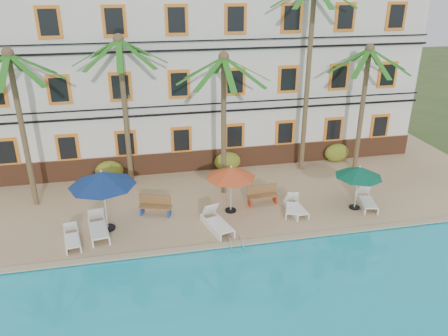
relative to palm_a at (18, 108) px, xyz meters
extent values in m
plane|color=#384C23|center=(8.93, -4.50, -5.07)|extent=(100.00, 100.00, 0.00)
cube|color=tan|center=(8.93, 0.50, -4.95)|extent=(30.00, 12.00, 0.25)
cube|color=tan|center=(8.93, -5.40, -4.79)|extent=(30.00, 0.35, 0.06)
cube|color=silver|center=(8.93, 5.50, 0.18)|extent=(25.00, 6.00, 10.00)
cube|color=brown|center=(8.93, 2.44, -4.22)|extent=(25.00, 0.12, 1.20)
cube|color=orange|center=(-1.57, 2.45, -2.92)|extent=(1.15, 0.10, 1.50)
cube|color=black|center=(-1.57, 2.40, -2.92)|extent=(0.85, 0.04, 1.20)
cube|color=orange|center=(1.43, 2.45, -2.92)|extent=(1.15, 0.10, 1.50)
cube|color=black|center=(1.43, 2.40, -2.92)|extent=(0.85, 0.04, 1.20)
cube|color=orange|center=(4.43, 2.45, -2.92)|extent=(1.15, 0.10, 1.50)
cube|color=black|center=(4.43, 2.40, -2.92)|extent=(0.85, 0.04, 1.20)
cube|color=orange|center=(7.43, 2.45, -2.92)|extent=(1.15, 0.10, 1.50)
cube|color=black|center=(7.43, 2.40, -2.92)|extent=(0.85, 0.04, 1.20)
cube|color=orange|center=(10.43, 2.45, -2.92)|extent=(1.15, 0.10, 1.50)
cube|color=black|center=(10.43, 2.40, -2.92)|extent=(0.85, 0.04, 1.20)
cube|color=orange|center=(13.43, 2.45, -2.92)|extent=(1.15, 0.10, 1.50)
cube|color=black|center=(13.43, 2.40, -2.92)|extent=(0.85, 0.04, 1.20)
cube|color=orange|center=(16.43, 2.45, -2.92)|extent=(1.15, 0.10, 1.50)
cube|color=black|center=(16.43, 2.40, -2.92)|extent=(0.85, 0.04, 1.20)
cube|color=orange|center=(19.43, 2.45, -2.92)|extent=(1.15, 0.10, 1.50)
cube|color=black|center=(19.43, 2.40, -2.92)|extent=(0.85, 0.04, 1.20)
cube|color=orange|center=(1.43, 2.45, 0.18)|extent=(1.15, 0.10, 1.50)
cube|color=black|center=(1.43, 2.40, 0.18)|extent=(0.85, 0.04, 1.20)
cube|color=orange|center=(4.43, 2.45, 0.18)|extent=(1.15, 0.10, 1.50)
cube|color=black|center=(4.43, 2.40, 0.18)|extent=(0.85, 0.04, 1.20)
cube|color=orange|center=(7.43, 2.45, 0.18)|extent=(1.15, 0.10, 1.50)
cube|color=black|center=(7.43, 2.40, 0.18)|extent=(0.85, 0.04, 1.20)
cube|color=orange|center=(10.43, 2.45, 0.18)|extent=(1.15, 0.10, 1.50)
cube|color=black|center=(10.43, 2.40, 0.18)|extent=(0.85, 0.04, 1.20)
cube|color=orange|center=(13.43, 2.45, 0.18)|extent=(1.15, 0.10, 1.50)
cube|color=black|center=(13.43, 2.40, 0.18)|extent=(0.85, 0.04, 1.20)
cube|color=orange|center=(16.43, 2.45, 0.18)|extent=(1.15, 0.10, 1.50)
cube|color=black|center=(16.43, 2.40, 0.18)|extent=(0.85, 0.04, 1.20)
cube|color=orange|center=(19.43, 2.45, 0.18)|extent=(1.15, 0.10, 1.50)
cube|color=black|center=(19.43, 2.40, 0.18)|extent=(0.85, 0.04, 1.20)
cube|color=orange|center=(1.43, 2.45, 3.38)|extent=(1.15, 0.10, 1.50)
cube|color=black|center=(1.43, 2.40, 3.38)|extent=(0.85, 0.04, 1.20)
cube|color=orange|center=(4.43, 2.45, 3.38)|extent=(1.15, 0.10, 1.50)
cube|color=black|center=(4.43, 2.40, 3.38)|extent=(0.85, 0.04, 1.20)
cube|color=orange|center=(7.43, 2.45, 3.38)|extent=(1.15, 0.10, 1.50)
cube|color=black|center=(7.43, 2.40, 3.38)|extent=(0.85, 0.04, 1.20)
cube|color=orange|center=(10.43, 2.45, 3.38)|extent=(1.15, 0.10, 1.50)
cube|color=black|center=(10.43, 2.40, 3.38)|extent=(0.85, 0.04, 1.20)
cube|color=orange|center=(13.43, 2.45, 3.38)|extent=(1.15, 0.10, 1.50)
cube|color=black|center=(13.43, 2.40, 3.38)|extent=(0.85, 0.04, 1.20)
cube|color=orange|center=(16.43, 2.45, 3.38)|extent=(1.15, 0.10, 1.50)
cube|color=black|center=(16.43, 2.40, 3.38)|extent=(0.85, 0.04, 1.20)
cube|color=orange|center=(19.43, 2.45, 3.38)|extent=(1.15, 0.10, 1.50)
cube|color=black|center=(19.43, 2.40, 3.38)|extent=(0.85, 0.04, 1.20)
cube|color=black|center=(8.93, 2.30, -1.37)|extent=(25.00, 0.08, 0.10)
cube|color=black|center=(8.93, 2.30, -0.92)|extent=(25.00, 0.08, 0.06)
cube|color=black|center=(8.93, 2.30, 1.93)|extent=(25.00, 0.08, 0.10)
cube|color=black|center=(8.93, 2.30, 2.38)|extent=(25.00, 0.08, 0.06)
cylinder|color=brown|center=(0.00, 0.00, -1.23)|extent=(0.26, 0.26, 7.19)
sphere|color=brown|center=(0.00, 0.00, 2.37)|extent=(0.50, 0.50, 0.50)
cube|color=#1D6818|center=(0.00, 1.10, 1.78)|extent=(0.28, 2.22, 1.20)
cube|color=#1D6818|center=(0.00, -1.10, 1.78)|extent=(0.28, 2.22, 1.20)
cube|color=#1D6818|center=(0.78, -0.78, 1.78)|extent=(1.77, 1.77, 1.20)
cube|color=#1D6818|center=(1.10, 0.00, 1.78)|extent=(2.22, 0.28, 1.20)
cube|color=#1D6818|center=(0.78, 0.78, 1.78)|extent=(1.77, 1.77, 1.20)
cylinder|color=brown|center=(4.58, 1.19, -1.06)|extent=(0.26, 0.26, 7.52)
sphere|color=brown|center=(4.58, 1.19, 2.70)|extent=(0.50, 0.50, 0.50)
cube|color=#1D6818|center=(4.58, 2.29, 2.11)|extent=(0.28, 2.22, 1.20)
cube|color=#1D6818|center=(3.80, 1.97, 2.11)|extent=(1.77, 1.77, 1.20)
cube|color=#1D6818|center=(3.47, 1.19, 2.11)|extent=(2.22, 0.28, 1.20)
cube|color=#1D6818|center=(3.80, 0.41, 2.11)|extent=(1.77, 1.77, 1.20)
cube|color=#1D6818|center=(4.58, 0.08, 2.11)|extent=(0.28, 2.22, 1.20)
cube|color=#1D6818|center=(5.36, 0.41, 2.11)|extent=(1.77, 1.77, 1.20)
cube|color=#1D6818|center=(5.68, 1.19, 2.11)|extent=(2.22, 0.28, 1.20)
cube|color=#1D6818|center=(5.36, 1.97, 2.11)|extent=(1.77, 1.77, 1.20)
cylinder|color=brown|center=(9.19, -0.58, -1.40)|extent=(0.26, 0.26, 6.83)
sphere|color=brown|center=(9.19, -0.58, 2.01)|extent=(0.50, 0.50, 0.50)
cube|color=#1D6818|center=(9.19, 0.52, 1.42)|extent=(0.28, 2.22, 1.20)
cube|color=#1D6818|center=(8.41, 0.20, 1.42)|extent=(1.77, 1.77, 1.20)
cube|color=#1D6818|center=(8.09, -0.58, 1.42)|extent=(2.22, 0.28, 1.20)
cube|color=#1D6818|center=(8.41, -1.36, 1.42)|extent=(1.77, 1.77, 1.20)
cube|color=#1D6818|center=(9.19, -1.68, 1.42)|extent=(0.28, 2.22, 1.20)
cube|color=#1D6818|center=(9.97, -1.36, 1.42)|extent=(1.77, 1.77, 1.20)
cube|color=#1D6818|center=(10.29, -0.58, 1.42)|extent=(2.22, 0.28, 1.20)
cube|color=#1D6818|center=(9.97, 0.20, 1.42)|extent=(1.77, 1.77, 1.20)
cylinder|color=brown|center=(14.16, 1.45, 0.16)|extent=(0.26, 0.26, 9.96)
cylinder|color=brown|center=(17.15, 0.78, -1.43)|extent=(0.26, 0.26, 6.79)
sphere|color=brown|center=(17.15, 0.78, 1.97)|extent=(0.50, 0.50, 0.50)
cube|color=#1D6818|center=(17.15, 1.88, 1.38)|extent=(0.28, 2.22, 1.20)
cube|color=#1D6818|center=(16.37, 1.56, 1.38)|extent=(1.77, 1.77, 1.20)
cube|color=#1D6818|center=(16.05, 0.78, 1.38)|extent=(2.22, 0.28, 1.20)
cube|color=#1D6818|center=(16.37, 0.00, 1.38)|extent=(1.77, 1.77, 1.20)
cube|color=#1D6818|center=(17.15, -0.33, 1.38)|extent=(0.28, 2.22, 1.20)
cube|color=#1D6818|center=(17.93, 0.00, 1.38)|extent=(1.77, 1.77, 1.20)
cube|color=#1D6818|center=(18.26, 0.78, 1.38)|extent=(2.22, 0.28, 1.20)
cube|color=#1D6818|center=(17.93, 1.56, 1.38)|extent=(1.77, 1.77, 1.20)
ellipsoid|color=#285E1B|center=(3.43, 2.10, -4.27)|extent=(1.50, 0.90, 1.10)
ellipsoid|color=#285E1B|center=(9.96, 2.10, -4.27)|extent=(1.50, 0.90, 1.10)
ellipsoid|color=#285E1B|center=(16.62, 2.10, -4.27)|extent=(1.50, 0.90, 1.10)
cylinder|color=black|center=(3.49, -3.09, -4.78)|extent=(0.63, 0.63, 0.09)
cylinder|color=silver|center=(3.49, -3.09, -3.46)|extent=(0.06, 0.06, 2.71)
cone|color=navy|center=(3.49, -3.09, -2.39)|extent=(2.83, 2.83, 0.62)
sphere|color=silver|center=(3.49, -3.09, -2.05)|extent=(0.10, 0.10, 0.10)
cylinder|color=black|center=(9.10, -2.61, -4.78)|extent=(0.52, 0.52, 0.07)
cylinder|color=silver|center=(9.10, -2.61, -3.70)|extent=(0.06, 0.06, 2.24)
cone|color=#C2441F|center=(9.10, -2.61, -2.82)|extent=(2.33, 2.33, 0.51)
sphere|color=silver|center=(9.10, -2.61, -2.54)|extent=(0.10, 0.10, 0.10)
cylinder|color=black|center=(14.96, -3.52, -4.79)|extent=(0.49, 0.49, 0.07)
cylinder|color=silver|center=(14.96, -3.52, -3.76)|extent=(0.06, 0.06, 2.12)
cone|color=#074E37|center=(14.96, -3.52, -2.93)|extent=(2.20, 2.20, 0.48)
sphere|color=silver|center=(14.96, -3.52, -2.66)|extent=(0.10, 0.10, 0.10)
cube|color=white|center=(2.14, -4.21, -4.53)|extent=(0.73, 1.24, 0.05)
cube|color=white|center=(2.00, -3.41, -4.33)|extent=(0.60, 0.52, 0.58)
cube|color=white|center=(1.84, -4.03, -4.69)|extent=(0.34, 1.64, 0.27)
cube|color=white|center=(2.37, -3.94, -4.69)|extent=(0.34, 1.64, 0.27)
cube|color=white|center=(3.17, -3.71, -4.47)|extent=(0.88, 1.53, 0.07)
cube|color=white|center=(3.01, -2.73, -4.21)|extent=(0.74, 0.63, 0.72)
cube|color=white|center=(2.80, -3.49, -4.66)|extent=(0.39, 2.03, 0.33)
cube|color=white|center=(3.46, -3.39, -4.66)|extent=(0.39, 2.03, 0.33)
cube|color=white|center=(8.25, -4.32, -4.47)|extent=(1.02, 1.55, 0.07)
cube|color=white|center=(7.98, -3.37, -4.22)|extent=(0.78, 0.68, 0.71)
cube|color=white|center=(7.85, -4.15, -4.66)|extent=(0.61, 1.97, 0.33)
cube|color=white|center=(8.49, -3.97, -4.66)|extent=(0.61, 1.97, 0.33)
cube|color=white|center=(11.85, -3.44, -4.53)|extent=(0.92, 1.29, 0.05)
cube|color=white|center=(12.14, -2.68, -4.33)|extent=(0.66, 0.60, 0.58)
cube|color=white|center=(11.68, -3.13, -4.69)|extent=(0.64, 1.58, 0.27)
cube|color=white|center=(12.18, -3.33, -4.69)|extent=(0.64, 1.58, 0.27)
cube|color=white|center=(12.08, -3.55, -4.53)|extent=(0.63, 1.24, 0.06)
cube|color=white|center=(12.02, -2.72, -4.31)|extent=(0.58, 0.48, 0.60)
cube|color=white|center=(11.79, -3.34, -4.68)|extent=(0.17, 1.71, 0.28)
cube|color=white|center=(12.34, -3.30, -4.68)|extent=(0.17, 1.71, 0.28)
cube|color=white|center=(15.57, -3.65, -4.51)|extent=(0.86, 1.38, 0.06)
cube|color=white|center=(15.77, -2.79, -4.28)|extent=(0.68, 0.59, 0.64)
cube|color=white|center=(15.34, -3.35, -4.67)|extent=(0.47, 1.78, 0.29)
cube|color=white|center=(15.91, -3.48, -4.67)|extent=(0.47, 1.78, 0.29)
cube|color=olive|center=(5.63, -2.26, -4.39)|extent=(1.56, 0.92, 0.06)
cube|color=olive|center=(5.70, -2.06, -4.12)|extent=(1.44, 0.55, 0.45)
cube|color=#1B3899|center=(5.02, -2.05, -4.62)|extent=(0.22, 0.45, 0.40)
cube|color=#1B3899|center=(6.24, -2.48, -4.62)|extent=(0.22, 0.45, 0.40)
cube|color=olive|center=(10.77, -2.23, -4.39)|extent=(1.53, 0.56, 0.06)
cube|color=olive|center=(10.76, -2.01, -4.12)|extent=(1.50, 0.17, 0.45)
cube|color=red|center=(10.12, -2.28, -4.62)|extent=(0.11, 0.45, 0.40)
cube|color=red|center=(11.42, -2.18, -4.62)|extent=(0.11, 0.45, 0.40)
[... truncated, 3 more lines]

